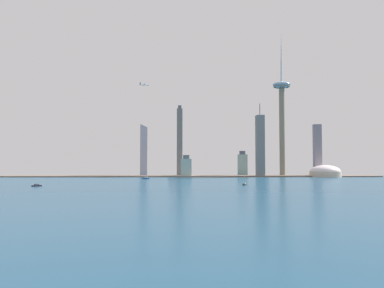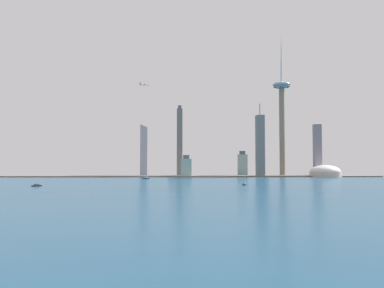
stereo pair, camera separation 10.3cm
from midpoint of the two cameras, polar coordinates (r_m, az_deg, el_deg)
ground_plane at (r=435.29m, az=1.11°, el=-7.25°), size 6000.00×6000.00×0.00m
waterfront_pier at (r=942.32m, az=-0.14°, el=-4.73°), size 905.21×65.75×2.50m
observation_tower at (r=1009.84m, az=13.07°, el=5.37°), size 44.67×44.67×368.82m
stadium_dome at (r=979.72m, az=18.99°, el=-3.94°), size 73.26×73.26×29.63m
skyscraper_0 at (r=989.24m, az=-1.82°, el=0.36°), size 14.28×12.55×180.08m
skyscraper_1 at (r=1013.07m, az=-7.06°, el=-0.19°), size 18.43×15.57×164.23m
skyscraper_2 at (r=1018.92m, az=17.94°, el=-0.88°), size 18.00×16.31×129.57m
skyscraper_3 at (r=1013.26m, az=7.38°, el=-2.99°), size 25.21×20.28×64.05m
skyscraper_4 at (r=1037.99m, az=10.57°, el=0.14°), size 18.55×16.59×176.42m
skyscraper_5 at (r=1034.75m, az=-2.73°, el=-3.29°), size 27.33×12.90×54.63m
skyscraper_6 at (r=941.96m, az=-0.85°, el=-3.39°), size 25.36×24.67×52.15m
skyscraper_7 at (r=945.22m, az=9.98°, el=-0.28°), size 18.50×25.02×176.28m
boat_0 at (r=594.73m, az=7.74°, el=-5.89°), size 7.18×9.77×3.49m
boat_1 at (r=602.94m, az=-21.86°, el=-5.67°), size 13.15×12.64×3.53m
boat_2 at (r=817.56m, az=-6.76°, el=-4.99°), size 16.34×9.71×4.64m
boat_3 at (r=856.56m, az=7.66°, el=-4.91°), size 4.47×13.76×3.37m
airplane at (r=967.67m, az=-7.02°, el=8.62°), size 24.09×21.75×7.23m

